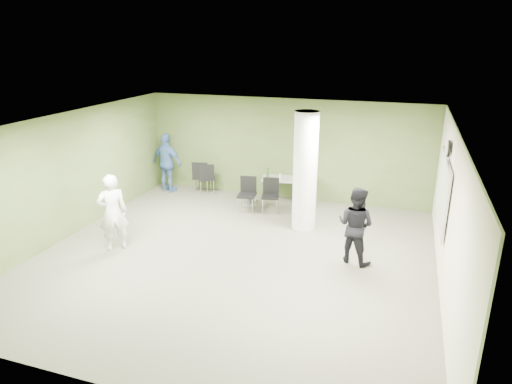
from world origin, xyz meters
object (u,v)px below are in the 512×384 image
(folding_table, at_px, (288,180))
(man_black, at_px, (356,225))
(chair_back_left, at_px, (207,176))
(woman_white, at_px, (113,213))
(man_blue, at_px, (167,163))

(folding_table, height_order, man_black, man_black)
(chair_back_left, height_order, man_black, man_black)
(folding_table, distance_m, man_black, 3.63)
(man_black, bearing_deg, folding_table, -33.05)
(chair_back_left, bearing_deg, woman_white, 60.35)
(man_blue, bearing_deg, folding_table, -166.42)
(folding_table, relative_size, man_blue, 0.90)
(chair_back_left, height_order, woman_white, woman_white)
(folding_table, relative_size, woman_white, 0.93)
(folding_table, distance_m, man_blue, 3.62)
(man_black, relative_size, man_blue, 0.91)
(folding_table, xyz_separation_m, woman_white, (-2.79, -3.98, 0.19))
(chair_back_left, distance_m, man_blue, 1.23)
(woman_white, distance_m, man_blue, 3.92)
(folding_table, xyz_separation_m, chair_back_left, (-2.44, 0.03, -0.13))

